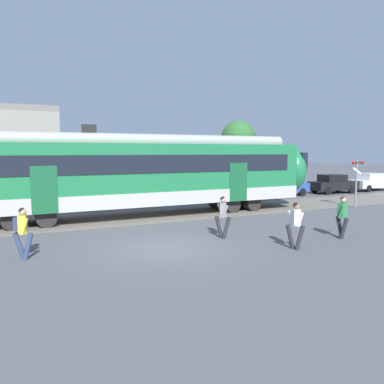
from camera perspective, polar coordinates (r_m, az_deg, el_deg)
The scene contains 10 objects.
ground_plane at distance 13.39m, azimuth -3.94°, elevation -8.60°, with size 160.00×160.00×0.00m, color #515156.
pedestrian_yellow at distance 13.01m, azimuth -24.48°, elevation -5.11°, with size 0.62×0.59×1.67m.
pedestrian_grey at distance 14.81m, azimuth 4.71°, elevation -3.36°, with size 0.56×0.65×1.67m.
pedestrian_white at distance 13.57m, azimuth 15.50°, elevation -4.44°, with size 0.59×0.63×1.67m.
pedestrian_green at distance 15.83m, azimuth 21.93°, elevation -3.17°, with size 0.54×0.69×1.67m.
parked_car_blue at distance 29.70m, azimuth 13.68°, elevation 0.93°, with size 4.07×1.90×1.54m.
parked_car_black at distance 32.84m, azimuth 20.70°, elevation 1.19°, with size 4.08×1.91×1.54m.
parked_car_white at distance 36.25m, azimuth 25.55°, elevation 1.42°, with size 4.04×1.84×1.54m.
crossing_signal at distance 24.64m, azimuth 23.82°, elevation 2.40°, with size 0.96×0.21×3.00m.
street_tree_right at distance 35.55m, azimuth 7.09°, elevation 8.09°, with size 3.27×3.27×6.28m.
Camera 1 is at (-4.69, -12.06, 3.41)m, focal length 35.00 mm.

